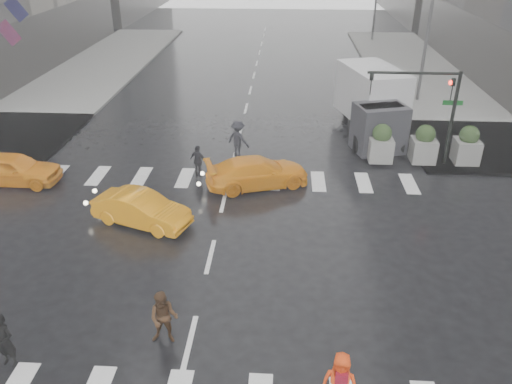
# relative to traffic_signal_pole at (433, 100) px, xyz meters

# --- Properties ---
(ground) EXTENTS (120.00, 120.00, 0.00)m
(ground) POSITION_rel_traffic_signal_pole_xyz_m (-9.01, -8.01, -3.22)
(ground) COLOR black
(ground) RESTS_ON ground
(road_markings) EXTENTS (18.00, 48.00, 0.01)m
(road_markings) POSITION_rel_traffic_signal_pole_xyz_m (-9.01, -8.01, -3.21)
(road_markings) COLOR silver
(road_markings) RESTS_ON ground
(traffic_signal_pole) EXTENTS (4.45, 0.42, 4.50)m
(traffic_signal_pole) POSITION_rel_traffic_signal_pole_xyz_m (0.00, 0.00, 0.00)
(traffic_signal_pole) COLOR black
(traffic_signal_pole) RESTS_ON ground
(street_lamp_near) EXTENTS (2.15, 0.22, 9.00)m
(street_lamp_near) POSITION_rel_traffic_signal_pole_xyz_m (1.86, 9.99, 1.73)
(street_lamp_near) COLOR #59595B
(street_lamp_near) RESTS_ON ground
(planter_west) EXTENTS (1.10, 1.10, 1.80)m
(planter_west) POSITION_rel_traffic_signal_pole_xyz_m (-2.01, 0.19, -2.23)
(planter_west) COLOR slate
(planter_west) RESTS_ON ground
(planter_mid) EXTENTS (1.10, 1.10, 1.80)m
(planter_mid) POSITION_rel_traffic_signal_pole_xyz_m (-0.01, 0.19, -2.23)
(planter_mid) COLOR slate
(planter_mid) RESTS_ON ground
(planter_east) EXTENTS (1.10, 1.10, 1.80)m
(planter_east) POSITION_rel_traffic_signal_pole_xyz_m (1.99, 0.19, -2.23)
(planter_east) COLOR slate
(planter_east) RESTS_ON ground
(flag_cluster) EXTENTS (2.87, 3.06, 4.69)m
(flag_cluster) POSITION_rel_traffic_signal_pole_xyz_m (-24.09, 10.49, 2.42)
(flag_cluster) COLOR #59595B
(flag_cluster) RESTS_ON ground
(pedestrian_brown) EXTENTS (0.79, 0.61, 1.62)m
(pedestrian_brown) POSITION_rel_traffic_signal_pole_xyz_m (-9.65, -12.01, -2.41)
(pedestrian_brown) COLOR #402917
(pedestrian_brown) RESTS_ON ground
(pedestrian_orange) EXTENTS (0.90, 0.67, 1.68)m
(pedestrian_orange) POSITION_rel_traffic_signal_pole_xyz_m (-5.18, -13.92, -2.37)
(pedestrian_orange) COLOR #EA3E10
(pedestrian_orange) RESTS_ON ground
(pedestrian_far_a) EXTENTS (1.01, 0.88, 1.48)m
(pedestrian_far_a) POSITION_rel_traffic_signal_pole_xyz_m (-10.41, -1.73, -2.48)
(pedestrian_far_a) COLOR black
(pedestrian_far_a) RESTS_ON ground
(pedestrian_far_b) EXTENTS (1.36, 1.18, 1.84)m
(pedestrian_far_b) POSITION_rel_traffic_signal_pole_xyz_m (-8.81, 0.53, -2.30)
(pedestrian_far_b) COLOR black
(pedestrian_far_b) RESTS_ON ground
(taxi_front) EXTENTS (4.06, 1.68, 1.38)m
(taxi_front) POSITION_rel_traffic_signal_pole_xyz_m (-18.36, -2.94, -2.53)
(taxi_front) COLOR orange
(taxi_front) RESTS_ON ground
(taxi_mid) EXTENTS (4.00, 2.53, 1.25)m
(taxi_mid) POSITION_rel_traffic_signal_pole_xyz_m (-11.87, -6.01, -2.59)
(taxi_mid) COLOR orange
(taxi_mid) RESTS_ON ground
(taxi_rear) EXTENTS (4.31, 2.97, 1.29)m
(taxi_rear) POSITION_rel_traffic_signal_pole_xyz_m (-7.70, -2.55, -2.57)
(taxi_rear) COLOR orange
(taxi_rear) RESTS_ON ground
(box_truck) EXTENTS (2.43, 6.49, 3.45)m
(box_truck) POSITION_rel_traffic_signal_pole_xyz_m (-1.91, 3.86, -1.38)
(box_truck) COLOR silver
(box_truck) RESTS_ON ground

